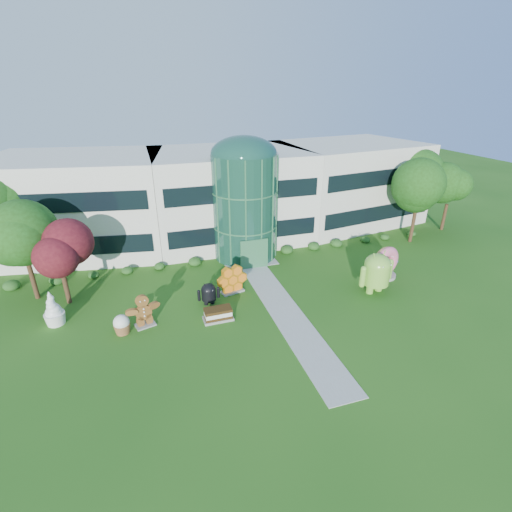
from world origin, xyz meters
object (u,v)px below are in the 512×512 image
object	(u,v)px
android_black	(209,292)
donut	(385,261)
gingerbread	(143,310)
android_green	(377,270)

from	to	relation	value
android_black	donut	distance (m)	15.55
gingerbread	android_black	bearing A→B (deg)	0.30
android_green	android_black	xyz separation A→B (m)	(-13.24, 2.15, -0.92)
android_black	gingerbread	world-z (taller)	gingerbread
android_green	android_black	size ratio (longest dim) A/B	1.90
donut	gingerbread	xyz separation A→B (m)	(-20.37, -1.37, -0.20)
android_green	gingerbread	size ratio (longest dim) A/B	1.46
android_green	donut	bearing A→B (deg)	33.09
android_green	donut	world-z (taller)	android_green
android_green	android_black	distance (m)	13.45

